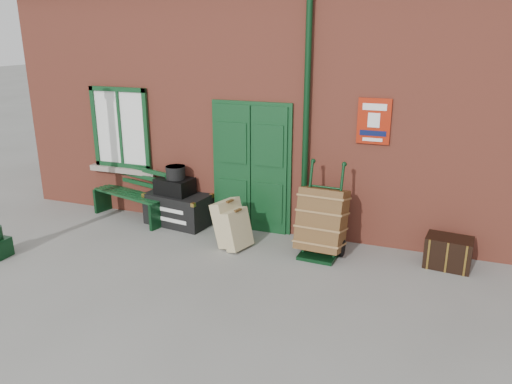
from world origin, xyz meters
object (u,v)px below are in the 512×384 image
at_px(houdini_trunk, 178,209).
at_px(bench, 133,192).
at_px(porter_trolley, 322,221).
at_px(dark_trunk, 448,252).

bearing_deg(houdini_trunk, bench, -172.20).
bearing_deg(houdini_trunk, porter_trolley, 0.31).
distance_m(houdini_trunk, dark_trunk, 4.61).
xyz_separation_m(bench, houdini_trunk, (0.95, -0.00, -0.21)).
bearing_deg(dark_trunk, bench, -175.74).
xyz_separation_m(houdini_trunk, porter_trolley, (2.74, -0.37, 0.27)).
bearing_deg(dark_trunk, houdini_trunk, -176.04).
distance_m(houdini_trunk, porter_trolley, 2.77).
bearing_deg(porter_trolley, bench, 177.25).
height_order(houdini_trunk, porter_trolley, porter_trolley).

